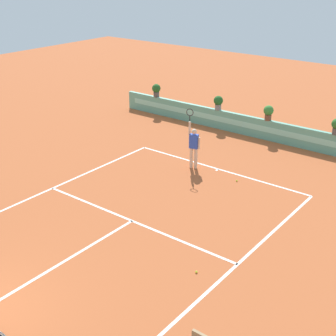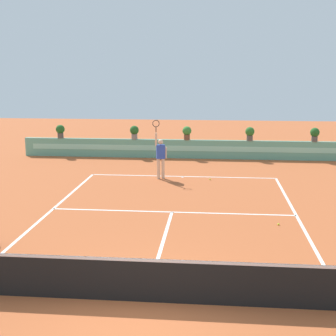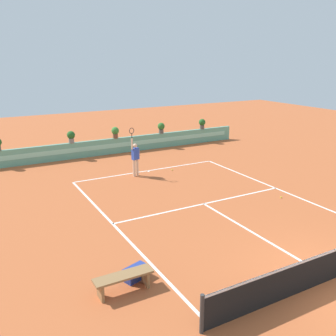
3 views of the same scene
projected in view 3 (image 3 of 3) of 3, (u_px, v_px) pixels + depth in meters
The scene contains 13 objects.
ground_plane at pixel (209, 207), 15.53m from camera, with size 60.00×60.00×0.00m, color #B2562D.
court_lines at pixel (200, 201), 16.13m from camera, with size 8.32×11.94×0.01m.
net at pixel (334, 263), 10.35m from camera, with size 8.92×0.10×1.00m.
back_wall_barrier at pixel (117, 146), 24.10m from camera, with size 18.00×0.21×1.00m.
bench_courtside at pixel (123, 279), 9.83m from camera, with size 1.60×0.44×0.51m.
gear_bag at pixel (136, 273), 10.47m from camera, with size 0.70×0.36×0.36m, color navy.
tennis_player at pixel (135, 157), 19.29m from camera, with size 0.60×0.31×2.58m.
tennis_ball_near_baseline at pixel (281, 197), 16.52m from camera, with size 0.07×0.07×0.07m, color #CCE033.
tennis_ball_mid_court at pixel (172, 170), 20.54m from camera, with size 0.07×0.07×0.07m, color #CCE033.
potted_plant_left at pixel (71, 136), 22.49m from camera, with size 0.48×0.48×0.72m.
potted_plant_centre at pixel (115, 132), 23.81m from camera, with size 0.48×0.48×0.72m.
potted_plant_right at pixel (161, 127), 25.34m from camera, with size 0.48×0.48×0.72m.
potted_plant_far_right at pixel (202, 123), 26.89m from camera, with size 0.48×0.48×0.72m.
Camera 3 is at (-8.47, -5.79, 5.99)m, focal length 39.93 mm.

